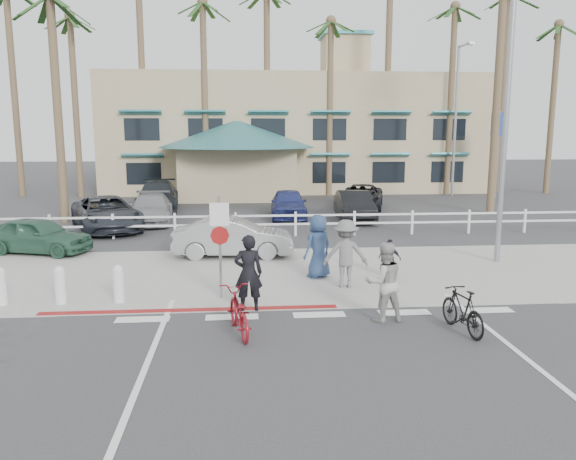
{
  "coord_description": "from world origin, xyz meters",
  "views": [
    {
      "loc": [
        -1.73,
        -11.68,
        4.18
      ],
      "look_at": [
        -0.48,
        3.48,
        1.5
      ],
      "focal_mm": 35.0,
      "sensor_mm": 36.0,
      "label": 1
    }
  ],
  "objects": [
    {
      "name": "palm_7",
      "position": [
        12.0,
        25.0,
        7.0
      ],
      "size": [
        4.0,
        4.0,
        14.0
      ],
      "primitive_type": null,
      "color": "#1D4018",
      "rests_on": "ground"
    },
    {
      "name": "rail_fence",
      "position": [
        0.5,
        10.5,
        0.5
      ],
      "size": [
        29.4,
        0.16,
        1.0
      ],
      "primitive_type": null,
      "color": "silver",
      "rests_on": "ground"
    },
    {
      "name": "curb_red",
      "position": [
        -3.0,
        1.2,
        0.01
      ],
      "size": [
        7.0,
        0.25,
        0.02
      ],
      "primitive_type": "cube",
      "color": "maroon",
      "rests_on": "ground"
    },
    {
      "name": "palm_9",
      "position": [
        19.0,
        25.0,
        6.5
      ],
      "size": [
        4.0,
        4.0,
        13.0
      ],
      "primitive_type": null,
      "color": "#1D4018",
      "rests_on": "ground"
    },
    {
      "name": "streetlight_1",
      "position": [
        12.0,
        24.0,
        4.75
      ],
      "size": [
        0.6,
        2.0,
        9.5
      ],
      "primitive_type": null,
      "color": "gray",
      "rests_on": "ground"
    },
    {
      "name": "palm_11",
      "position": [
        11.0,
        16.0,
        7.0
      ],
      "size": [
        4.0,
        4.0,
        14.0
      ],
      "primitive_type": null,
      "color": "#1D4018",
      "rests_on": "ground"
    },
    {
      "name": "car_red_compact",
      "position": [
        -8.8,
        8.05,
        0.63
      ],
      "size": [
        3.99,
        2.53,
        1.27
      ],
      "primitive_type": "imported",
      "rotation": [
        0.0,
        0.0,
        1.27
      ],
      "color": "#2C5742",
      "rests_on": "ground"
    },
    {
      "name": "lot_car_3",
      "position": [
        3.59,
        14.39,
        0.69
      ],
      "size": [
        1.57,
        4.23,
        1.38
      ],
      "primitive_type": "imported",
      "rotation": [
        0.0,
        0.0,
        -0.03
      ],
      "color": "black",
      "rests_on": "ground"
    },
    {
      "name": "rider_black",
      "position": [
        1.37,
        0.1,
        0.9
      ],
      "size": [
        0.97,
        0.81,
        1.79
      ],
      "primitive_type": "imported",
      "rotation": [
        0.0,
        0.0,
        3.31
      ],
      "color": "#A6A59F",
      "rests_on": "ground"
    },
    {
      "name": "car_white_sedan",
      "position": [
        -2.04,
        6.96,
        0.66
      ],
      "size": [
        4.08,
        1.61,
        1.32
      ],
      "primitive_type": "imported",
      "rotation": [
        0.0,
        0.0,
        1.52
      ],
      "color": "gray",
      "rests_on": "ground"
    },
    {
      "name": "palm_8",
      "position": [
        16.0,
        26.0,
        7.5
      ],
      "size": [
        4.0,
        4.0,
        15.0
      ],
      "primitive_type": null,
      "color": "#1D4018",
      "rests_on": "ground"
    },
    {
      "name": "palm_0",
      "position": [
        -16.0,
        26.0,
        7.5
      ],
      "size": [
        4.0,
        4.0,
        15.0
      ],
      "primitive_type": null,
      "color": "#1D4018",
      "rests_on": "ground"
    },
    {
      "name": "lot_car_0",
      "position": [
        -7.52,
        12.59,
        0.72
      ],
      "size": [
        4.19,
        5.71,
        1.44
      ],
      "primitive_type": "imported",
      "rotation": [
        0.0,
        0.0,
        0.39
      ],
      "color": "#272B34",
      "rests_on": "ground"
    },
    {
      "name": "palm_5",
      "position": [
        4.0,
        25.0,
        6.5
      ],
      "size": [
        4.0,
        4.0,
        13.0
      ],
      "primitive_type": null,
      "color": "#1D4018",
      "rests_on": "ground"
    },
    {
      "name": "pedestrian_child",
      "position": [
        2.49,
        3.83,
        0.56
      ],
      "size": [
        0.71,
        0.56,
        1.12
      ],
      "primitive_type": "imported",
      "rotation": [
        0.0,
        0.0,
        2.64
      ],
      "color": "#22212D",
      "rests_on": "ground"
    },
    {
      "name": "streetlight_0",
      "position": [
        6.5,
        5.5,
        4.5
      ],
      "size": [
        0.6,
        2.0,
        9.0
      ],
      "primitive_type": null,
      "color": "gray",
      "rests_on": "ground"
    },
    {
      "name": "palm_1",
      "position": [
        -12.0,
        25.0,
        6.5
      ],
      "size": [
        4.0,
        4.0,
        13.0
      ],
      "primitive_type": null,
      "color": "#1D4018",
      "rests_on": "ground"
    },
    {
      "name": "palm_6",
      "position": [
        8.0,
        26.0,
        8.5
      ],
      "size": [
        4.0,
        4.0,
        17.0
      ],
      "primitive_type": null,
      "color": "#1D4018",
      "rests_on": "ground"
    },
    {
      "name": "bike_path",
      "position": [
        0.0,
        -2.0,
        0.0
      ],
      "size": [
        12.0,
        16.0,
        0.01
      ],
      "primitive_type": "cube",
      "color": "#333335",
      "rests_on": "ground"
    },
    {
      "name": "sidewalk_plaza",
      "position": [
        0.0,
        4.5,
        0.01
      ],
      "size": [
        22.0,
        7.0,
        0.01
      ],
      "primitive_type": "cube",
      "color": "gray",
      "rests_on": "ground"
    },
    {
      "name": "pedestrian_b",
      "position": [
        0.43,
        3.97,
        0.92
      ],
      "size": [
        1.08,
        0.99,
        1.85
      ],
      "primitive_type": "imported",
      "rotation": [
        0.0,
        0.0,
        3.72
      ],
      "color": "navy",
      "rests_on": "ground"
    },
    {
      "name": "cross_street",
      "position": [
        0.0,
        8.5,
        0.0
      ],
      "size": [
        40.0,
        5.0,
        0.01
      ],
      "primitive_type": "cube",
      "color": "#333335",
      "rests_on": "ground"
    },
    {
      "name": "sign_post",
      "position": [
        -2.3,
        2.2,
        1.45
      ],
      "size": [
        0.5,
        0.1,
        2.9
      ],
      "primitive_type": null,
      "color": "gray",
      "rests_on": "ground"
    },
    {
      "name": "bollard_0",
      "position": [
        -4.8,
        2.0,
        0.47
      ],
      "size": [
        0.26,
        0.26,
        0.95
      ],
      "primitive_type": null,
      "color": "silver",
      "rests_on": "ground"
    },
    {
      "name": "building",
      "position": [
        2.0,
        31.0,
        5.65
      ],
      "size": [
        28.0,
        16.0,
        11.3
      ],
      "primitive_type": null,
      "color": "tan",
      "rests_on": "ground"
    },
    {
      "name": "bollard_1",
      "position": [
        -6.2,
        2.0,
        0.47
      ],
      "size": [
        0.26,
        0.26,
        0.95
      ],
      "primitive_type": null,
      "color": "silver",
      "rests_on": "ground"
    },
    {
      "name": "rider_red",
      "position": [
        -1.61,
        1.09,
        0.91
      ],
      "size": [
        0.68,
        0.45,
        1.83
      ],
      "primitive_type": "imported",
      "rotation": [
        0.0,
        0.0,
        3.16
      ],
      "color": "black",
      "rests_on": "ground"
    },
    {
      "name": "palm_10",
      "position": [
        -10.0,
        15.0,
        6.0
      ],
      "size": [
        4.0,
        4.0,
        12.0
      ],
      "primitive_type": null,
      "color": "#1D4018",
      "rests_on": "ground"
    },
    {
      "name": "palm_4",
      "position": [
        0.0,
        26.0,
        7.5
      ],
      "size": [
        4.0,
        4.0,
        15.0
      ],
      "primitive_type": null,
      "color": "#1D4018",
      "rests_on": "ground"
    },
    {
      "name": "bike_black",
      "position": [
        2.85,
        -0.73,
        0.48
      ],
      "size": [
        0.72,
        1.66,
        0.96
      ],
      "primitive_type": "imported",
      "rotation": [
        0.0,
        0.0,
        3.31
      ],
      "color": "black",
      "rests_on": "ground"
    },
    {
      "name": "lot_car_2",
      "position": [
        0.51,
        15.29,
        0.71
      ],
      "size": [
        1.83,
        4.21,
        1.41
      ],
      "primitive_type": "imported",
      "rotation": [
        0.0,
        0.0,
        -0.04
      ],
      "color": "navy",
      "rests_on": "ground"
    },
    {
      "name": "palm_3",
      "position": [
        -4.0,
        25.0,
        7.0
      ],
      "size": [
        4.0,
        4.0,
        14.0
      ],
      "primitive_type": null,
      "color": "#1D4018",
      "rests_on": "ground"
    },
    {
      "name": "lot_car_1",
      "position": [
        -5.94,
        14.42,
        0.66
      ],
      "size": [
        2.22,
        4.68,
        1.32
      ],
      "primitive_type": "imported",
      "rotation": [
        0.0,
        0.0,
        0.08
      ],
      "color": "gray",
      "rests_on": "ground"
    },
    {
      "name": "info_sign",
      "position": [
        14.0,
        22.0,
        2.8
      ],
      "size": [
        1.2,
        0.16,
        5.6
      ],
      "primitive_type": null,
      "color": "navy",
      "rests_on": "ground"
    },
    {
      "name": "lot_car_5",
      "position": [
        4.82,
        18.44,
        0.65
      ],
      "size": [
        3.32,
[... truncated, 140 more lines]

